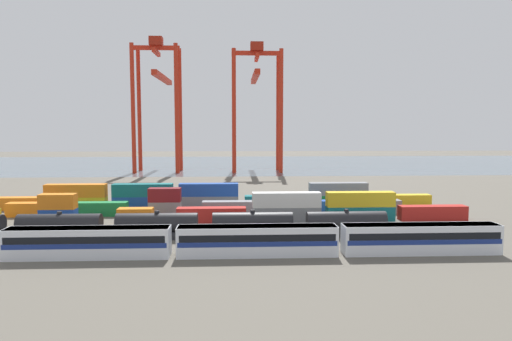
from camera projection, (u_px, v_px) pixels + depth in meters
ground_plane at (203, 193)px, 116.99m from camera, size 420.00×420.00×0.00m
harbour_water at (217, 164)px, 210.38m from camera, size 400.00×110.00×0.01m
passenger_train at (257, 239)px, 59.31m from camera, size 64.01×3.14×3.90m
freight_tank_row at (157, 225)px, 68.52m from camera, size 69.48×2.74×4.20m
shipping_container_1 at (58, 216)px, 79.18m from camera, size 6.04×2.44×2.60m
shipping_container_2 at (58, 201)px, 78.94m from camera, size 6.04×2.44×2.60m
shipping_container_3 at (136, 215)px, 79.81m from camera, size 6.04×2.44×2.60m
shipping_container_4 at (212, 215)px, 80.43m from camera, size 12.10×2.44×2.60m
shipping_container_5 at (286, 214)px, 81.06m from camera, size 12.10×2.44×2.60m
shipping_container_6 at (286, 200)px, 80.82m from camera, size 12.10×2.44×2.60m
shipping_container_7 at (360, 213)px, 81.69m from camera, size 12.10×2.44×2.60m
shipping_container_8 at (360, 199)px, 81.45m from camera, size 12.10×2.44×2.60m
shipping_container_9 at (433, 213)px, 82.32m from camera, size 12.10×2.44×2.60m
shipping_container_10 at (24, 210)px, 85.63m from camera, size 6.04×2.44×2.60m
shipping_container_11 at (95, 209)px, 86.25m from camera, size 12.10×2.44×2.60m
shipping_container_12 at (165, 208)px, 86.87m from camera, size 6.04×2.44×2.60m
shipping_container_13 at (165, 195)px, 86.63m from camera, size 6.04×2.44×2.60m
shipping_container_14 at (234, 208)px, 87.49m from camera, size 12.10×2.44×2.60m
shipping_container_15 at (302, 207)px, 88.11m from camera, size 12.10×2.44×2.60m
shipping_container_16 at (369, 207)px, 88.74m from camera, size 12.10×2.44×2.60m
shipping_container_17 at (9, 204)px, 92.21m from camera, size 12.10×2.44×2.60m
shipping_container_18 at (76, 203)px, 92.85m from camera, size 12.10×2.44×2.60m
shipping_container_19 at (76, 191)px, 92.60m from camera, size 12.10×2.44×2.60m
shipping_container_20 at (143, 203)px, 93.48m from camera, size 12.10×2.44×2.60m
shipping_container_21 at (143, 190)px, 93.24m from camera, size 12.10×2.44×2.60m
shipping_container_22 at (209, 202)px, 94.12m from camera, size 12.10×2.44×2.60m
shipping_container_23 at (209, 190)px, 93.88m from camera, size 12.10×2.44×2.60m
shipping_container_24 at (274, 202)px, 94.76m from camera, size 12.10×2.44×2.60m
shipping_container_25 at (338, 201)px, 95.39m from camera, size 12.10×2.44×2.60m
shipping_container_26 at (338, 189)px, 95.15m from camera, size 12.10×2.44×2.60m
shipping_container_27 at (401, 201)px, 96.03m from camera, size 12.10×2.44×2.60m
gantry_crane_west at (158, 91)px, 173.61m from camera, size 17.29×40.69×50.11m
gantry_crane_central at (256, 93)px, 175.24m from camera, size 18.90×39.65×48.45m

